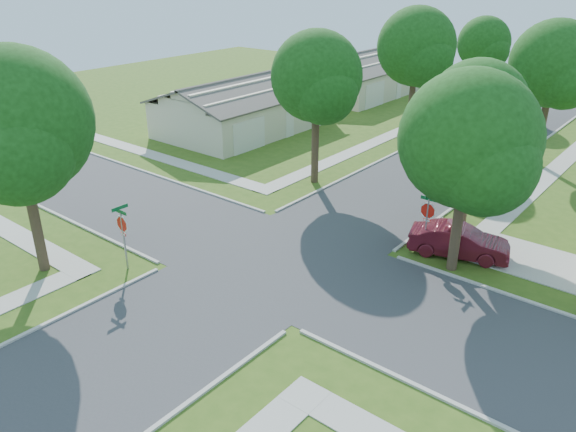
{
  "coord_description": "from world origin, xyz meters",
  "views": [
    {
      "loc": [
        14.19,
        -16.92,
        12.21
      ],
      "look_at": [
        -0.54,
        1.29,
        1.6
      ],
      "focal_mm": 35.0,
      "sensor_mm": 36.0,
      "label": 1
    }
  ],
  "objects_px": {
    "stop_sign_ne": "(427,213)",
    "tree_w_near": "(317,81)",
    "tree_sw_corner": "(17,130)",
    "tree_e_mid": "(554,68)",
    "tree_w_far": "(484,45)",
    "car_curb_west": "(500,99)",
    "car_curb_east": "(524,119)",
    "tree_w_mid": "(417,50)",
    "stop_sign_sw": "(122,227)",
    "house_nw_far": "(360,79)",
    "house_nw_near": "(245,111)",
    "tree_ne_corner": "(470,146)",
    "tree_e_near": "(478,115)",
    "car_driveway": "(459,241)"
  },
  "relations": [
    {
      "from": "stop_sign_ne",
      "to": "tree_w_near",
      "type": "bearing_deg",
      "value": 155.26
    },
    {
      "from": "tree_e_mid",
      "to": "house_nw_near",
      "type": "xyz_separation_m",
      "value": [
        -20.75,
        -6.01,
        -4.74
      ]
    },
    {
      "from": "tree_e_mid",
      "to": "tree_sw_corner",
      "type": "bearing_deg",
      "value": -113.53
    },
    {
      "from": "tree_w_far",
      "to": "tree_sw_corner",
      "type": "bearing_deg",
      "value": -93.89
    },
    {
      "from": "stop_sign_ne",
      "to": "tree_w_far",
      "type": "height_order",
      "value": "tree_w_far"
    },
    {
      "from": "stop_sign_ne",
      "to": "tree_w_far",
      "type": "xyz_separation_m",
      "value": [
        -9.35,
        29.31,
        3.48
      ]
    },
    {
      "from": "tree_w_near",
      "to": "car_curb_west",
      "type": "bearing_deg",
      "value": 86.94
    },
    {
      "from": "house_nw_far",
      "to": "car_driveway",
      "type": "distance_m",
      "value": 34.44
    },
    {
      "from": "stop_sign_ne",
      "to": "tree_sw_corner",
      "type": "height_order",
      "value": "tree_sw_corner"
    },
    {
      "from": "car_driveway",
      "to": "car_curb_west",
      "type": "xyz_separation_m",
      "value": [
        -9.2,
        30.54,
        -0.1
      ]
    },
    {
      "from": "tree_w_near",
      "to": "car_curb_east",
      "type": "height_order",
      "value": "tree_w_near"
    },
    {
      "from": "tree_sw_corner",
      "to": "tree_ne_corner",
      "type": "bearing_deg",
      "value": 39.07
    },
    {
      "from": "tree_e_mid",
      "to": "tree_w_near",
      "type": "bearing_deg",
      "value": -128.08
    },
    {
      "from": "stop_sign_ne",
      "to": "tree_w_far",
      "type": "relative_size",
      "value": 0.37
    },
    {
      "from": "tree_sw_corner",
      "to": "tree_w_near",
      "type": "bearing_deg",
      "value": 80.1
    },
    {
      "from": "tree_e_mid",
      "to": "car_curb_east",
      "type": "xyz_separation_m",
      "value": [
        -3.56,
        8.14,
        -5.47
      ]
    },
    {
      "from": "tree_e_mid",
      "to": "tree_w_far",
      "type": "height_order",
      "value": "tree_e_mid"
    },
    {
      "from": "stop_sign_ne",
      "to": "car_curb_west",
      "type": "distance_m",
      "value": 32.35
    },
    {
      "from": "house_nw_far",
      "to": "stop_sign_ne",
      "type": "bearing_deg",
      "value": -52.84
    },
    {
      "from": "stop_sign_sw",
      "to": "car_driveway",
      "type": "relative_size",
      "value": 0.68
    },
    {
      "from": "tree_ne_corner",
      "to": "car_driveway",
      "type": "relative_size",
      "value": 1.96
    },
    {
      "from": "tree_e_mid",
      "to": "tree_w_mid",
      "type": "distance_m",
      "value": 9.4
    },
    {
      "from": "stop_sign_ne",
      "to": "tree_w_far",
      "type": "distance_m",
      "value": 30.96
    },
    {
      "from": "tree_w_mid",
      "to": "tree_sw_corner",
      "type": "bearing_deg",
      "value": -95.7
    },
    {
      "from": "stop_sign_ne",
      "to": "tree_ne_corner",
      "type": "xyz_separation_m",
      "value": [
        1.66,
        -0.49,
        3.56
      ]
    },
    {
      "from": "stop_sign_sw",
      "to": "tree_w_mid",
      "type": "bearing_deg",
      "value": 89.87
    },
    {
      "from": "stop_sign_ne",
      "to": "tree_sw_corner",
      "type": "relative_size",
      "value": 0.31
    },
    {
      "from": "tree_w_mid",
      "to": "house_nw_far",
      "type": "distance_m",
      "value": 16.56
    },
    {
      "from": "house_nw_near",
      "to": "car_curb_west",
      "type": "bearing_deg",
      "value": 58.71
    },
    {
      "from": "house_nw_near",
      "to": "car_driveway",
      "type": "relative_size",
      "value": 3.09
    },
    {
      "from": "tree_w_far",
      "to": "tree_ne_corner",
      "type": "distance_m",
      "value": 31.77
    },
    {
      "from": "house_nw_far",
      "to": "car_curb_east",
      "type": "height_order",
      "value": "house_nw_far"
    },
    {
      "from": "stop_sign_ne",
      "to": "car_driveway",
      "type": "relative_size",
      "value": 0.68
    },
    {
      "from": "tree_ne_corner",
      "to": "car_driveway",
      "type": "bearing_deg",
      "value": 105.56
    },
    {
      "from": "tree_e_mid",
      "to": "tree_w_mid",
      "type": "bearing_deg",
      "value": 180.0
    },
    {
      "from": "stop_sign_sw",
      "to": "car_curb_west",
      "type": "xyz_separation_m",
      "value": [
        1.5,
        40.74,
        -1.41
      ]
    },
    {
      "from": "stop_sign_sw",
      "to": "house_nw_far",
      "type": "xyz_separation_m",
      "value": [
        -11.29,
        36.7,
        -0.51
      ]
    },
    {
      "from": "tree_w_mid",
      "to": "stop_sign_sw",
      "type": "bearing_deg",
      "value": -90.13
    },
    {
      "from": "stop_sign_ne",
      "to": "house_nw_far",
      "type": "xyz_separation_m",
      "value": [
        -20.69,
        27.3,
        -0.51
      ]
    },
    {
      "from": "stop_sign_ne",
      "to": "tree_e_mid",
      "type": "relative_size",
      "value": 0.32
    },
    {
      "from": "tree_w_far",
      "to": "tree_w_near",
      "type": "bearing_deg",
      "value": -89.99
    },
    {
      "from": "tree_sw_corner",
      "to": "car_curb_west",
      "type": "height_order",
      "value": "tree_sw_corner"
    },
    {
      "from": "stop_sign_ne",
      "to": "tree_w_near",
      "type": "height_order",
      "value": "tree_w_near"
    },
    {
      "from": "tree_w_mid",
      "to": "house_nw_near",
      "type": "distance_m",
      "value": 13.77
    },
    {
      "from": "car_curb_west",
      "to": "car_curb_east",
      "type": "bearing_deg",
      "value": 115.02
    },
    {
      "from": "tree_e_mid",
      "to": "car_curb_west",
      "type": "bearing_deg",
      "value": 117.89
    },
    {
      "from": "house_nw_near",
      "to": "house_nw_far",
      "type": "relative_size",
      "value": 1.0
    },
    {
      "from": "stop_sign_sw",
      "to": "tree_e_near",
      "type": "distance_m",
      "value": 17.04
    },
    {
      "from": "stop_sign_ne",
      "to": "house_nw_far",
      "type": "bearing_deg",
      "value": 127.16
    },
    {
      "from": "tree_w_near",
      "to": "house_nw_near",
      "type": "xyz_separation_m",
      "value": [
        -11.35,
        5.99,
        -4.6
      ]
    }
  ]
}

